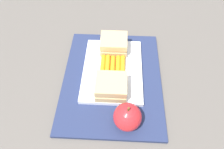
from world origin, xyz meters
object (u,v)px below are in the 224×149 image
sandwich_half_left (114,44)px  sandwich_half_right (111,86)px  food_tray (113,70)px  carrot_sticks_bundle (113,67)px  apple (127,117)px

sandwich_half_left → sandwich_half_right: (0.16, 0.00, 0.00)m
food_tray → sandwich_half_right: sandwich_half_right is taller
carrot_sticks_bundle → apple: 0.17m
sandwich_half_right → carrot_sticks_bundle: size_ratio=1.03×
food_tray → carrot_sticks_bundle: bearing=-176.3°
food_tray → apple: size_ratio=2.92×
food_tray → sandwich_half_left: 0.08m
food_tray → sandwich_half_right: 0.08m
food_tray → sandwich_half_right: bearing=0.0°
sandwich_half_left → apple: 0.24m
carrot_sticks_bundle → sandwich_half_left: bearing=180.0°
carrot_sticks_bundle → apple: size_ratio=0.98×
sandwich_half_right → apple: (0.08, 0.04, -0.00)m
sandwich_half_right → carrot_sticks_bundle: 0.08m
carrot_sticks_bundle → food_tray: bearing=3.7°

